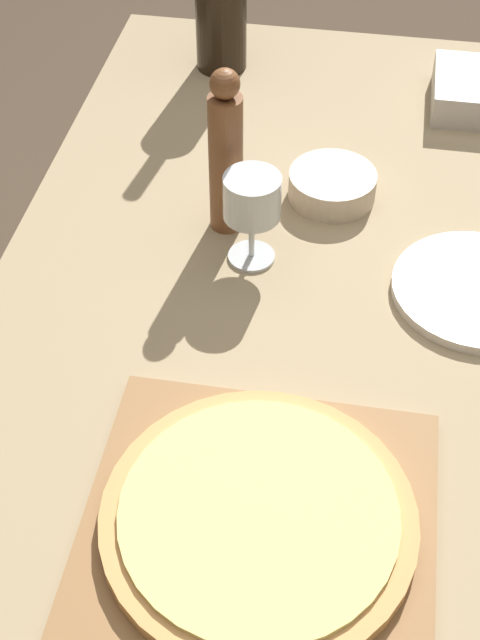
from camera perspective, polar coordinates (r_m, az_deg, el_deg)
name	(u,v)px	position (r m, az deg, el deg)	size (l,w,h in m)	color
ground_plane	(276,608)	(1.76, 2.34, -17.94)	(12.00, 12.00, 0.00)	#4C3D2D
dining_table	(291,378)	(1.20, 3.28, -3.71)	(0.82, 1.55, 0.76)	#9E8966
cutting_board	(258,528)	(0.94, 1.19, -13.20)	(0.36, 0.34, 0.02)	olive
pizza	(259,518)	(0.92, 1.21, -12.54)	(0.32, 0.32, 0.02)	tan
pepper_mill	(226,156)	(1.20, -0.92, 10.48)	(0.05, 0.05, 0.24)	brown
wine_glass	(252,201)	(1.16, 0.78, 7.62)	(0.08, 0.08, 0.13)	silver
small_bowl	(332,185)	(1.32, 5.92, 8.56)	(0.13, 0.13, 0.04)	beige
dinner_plate	(476,290)	(1.20, 14.88, 1.86)	(0.22, 0.22, 0.01)	silver
food_container	(480,92)	(1.56, 15.09, 13.92)	(0.15, 0.16, 0.05)	#BCB7AD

